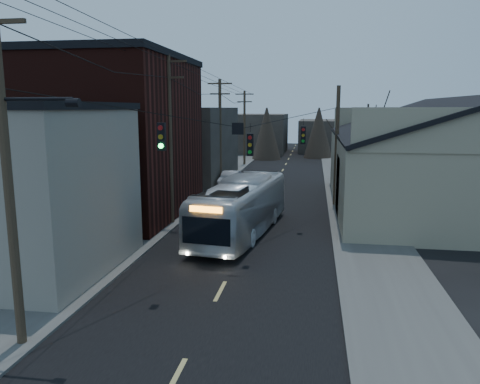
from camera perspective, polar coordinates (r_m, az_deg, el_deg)
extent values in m
cube|color=black|center=(39.48, 3.88, 0.04)|extent=(9.00, 110.00, 0.02)
cube|color=#474744|center=(40.55, -5.30, 0.36)|extent=(4.00, 110.00, 0.12)
cube|color=#474744|center=(39.44, 13.33, -0.15)|extent=(4.00, 110.00, 0.12)
cube|color=gray|center=(21.90, -25.69, 0.09)|extent=(8.00, 8.00, 7.00)
cube|color=black|center=(31.75, -16.13, 6.26)|extent=(10.00, 12.00, 10.00)
cube|color=#2F2926|center=(46.66, -7.15, 5.88)|extent=(9.00, 14.00, 7.00)
cube|color=gray|center=(35.33, 24.66, 2.02)|extent=(16.00, 20.00, 5.00)
cube|color=black|center=(34.17, 18.61, 8.57)|extent=(8.16, 20.60, 2.86)
cube|color=#2F2926|center=(74.41, 1.71, 7.15)|extent=(10.00, 12.00, 6.00)
cube|color=#2F2926|center=(78.92, 11.65, 6.76)|extent=(12.00, 14.00, 5.00)
cone|color=black|center=(29.07, 15.04, 3.21)|extent=(0.40, 0.40, 7.20)
cylinder|color=#382B1E|center=(14.52, -26.53, 2.34)|extent=(0.28, 0.28, 10.50)
cylinder|color=#382B1E|center=(28.07, -8.53, 6.08)|extent=(0.28, 0.28, 10.00)
cube|color=#382B1E|center=(28.12, -8.78, 15.47)|extent=(2.20, 0.12, 0.12)
cylinder|color=#382B1E|center=(42.60, -2.44, 7.22)|extent=(0.28, 0.28, 9.50)
cube|color=#382B1E|center=(42.60, -2.48, 13.08)|extent=(2.20, 0.12, 0.12)
cylinder|color=#382B1E|center=(57.38, 0.55, 7.75)|extent=(0.28, 0.28, 9.00)
cube|color=#382B1E|center=(57.35, 0.55, 11.85)|extent=(2.20, 0.12, 0.12)
cylinder|color=#382B1E|center=(33.85, 11.69, 5.40)|extent=(0.28, 0.28, 8.50)
cube|color=black|center=(17.12, -9.52, 6.67)|extent=(0.28, 0.20, 1.00)
cube|color=black|center=(20.96, 1.26, 5.79)|extent=(0.28, 0.20, 1.00)
cube|color=black|center=(26.76, 7.71, 6.87)|extent=(0.28, 0.20, 1.00)
imported|color=#B2B8BF|center=(25.84, 0.18, -1.88)|extent=(4.09, 11.41, 3.11)
imported|color=#B0B1B8|center=(42.02, -1.21, 1.61)|extent=(1.65, 4.20, 1.36)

